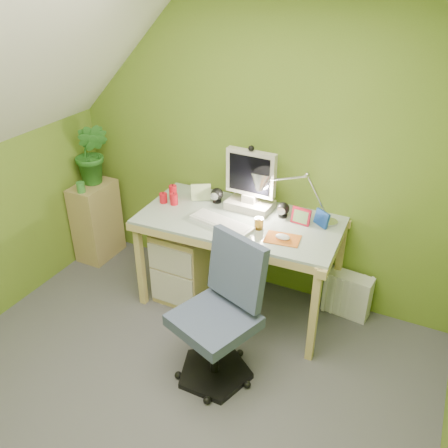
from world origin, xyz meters
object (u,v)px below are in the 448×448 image
at_px(task_chair, 214,319).
at_px(radiator, 347,294).
at_px(side_ledge, 97,221).
at_px(desk_lamp, 310,186).
at_px(monitor, 251,179).
at_px(desk, 239,263).
at_px(potted_plant, 92,154).

xyz_separation_m(task_chair, radiator, (0.63, 1.02, -0.30)).
relative_size(side_ledge, radiator, 2.03).
relative_size(desk_lamp, side_ledge, 0.76).
height_order(side_ledge, task_chair, task_chair).
bearing_deg(monitor, desk, -88.34).
distance_m(desk, desk_lamp, 0.82).
relative_size(desk, desk_lamp, 2.68).
xyz_separation_m(potted_plant, task_chair, (1.63, -0.90, -0.51)).
relative_size(monitor, potted_plant, 0.87).
height_order(potted_plant, task_chair, potted_plant).
distance_m(desk, task_chair, 0.78).
bearing_deg(desk_lamp, radiator, 5.41).
relative_size(monitor, desk_lamp, 0.88).
xyz_separation_m(side_ledge, potted_plant, (0.01, 0.05, 0.63)).
bearing_deg(task_chair, desk_lamp, 93.09).
bearing_deg(task_chair, monitor, 120.12).
xyz_separation_m(monitor, side_ledge, (-1.47, -0.09, -0.67)).
xyz_separation_m(monitor, potted_plant, (-1.46, -0.04, -0.03)).
bearing_deg(radiator, desk_lamp, -159.55).
xyz_separation_m(monitor, radiator, (0.80, 0.09, -0.85)).
distance_m(potted_plant, radiator, 2.40).
bearing_deg(potted_plant, radiator, 3.22).
bearing_deg(task_chair, potted_plant, 170.95).
height_order(monitor, desk_lamp, desk_lamp).
distance_m(monitor, task_chair, 1.10).
distance_m(side_ledge, task_chair, 1.85).
height_order(desk_lamp, radiator, desk_lamp).
height_order(desk, desk_lamp, desk_lamp).
bearing_deg(desk_lamp, monitor, 171.01).
xyz_separation_m(desk, radiator, (0.80, 0.27, -0.22)).
bearing_deg(desk_lamp, potted_plant, 172.11).
relative_size(potted_plant, radiator, 1.56).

